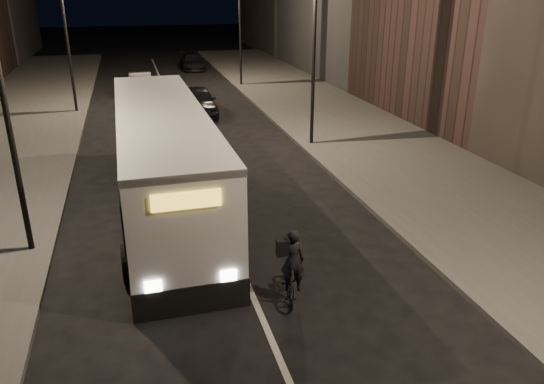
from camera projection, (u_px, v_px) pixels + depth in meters
ground at (254, 300)px, 12.97m from camera, size 180.00×180.00×0.00m
sidewalk_right at (351, 130)px, 27.55m from camera, size 7.00×70.00×0.16m
streetlight_right_mid at (309, 28)px, 23.04m from camera, size 1.20×0.44×8.12m
streetlight_right_far at (236, 10)px, 37.40m from camera, size 1.20×0.44×8.12m
streetlight_left_near at (9, 62)px, 13.29m from camera, size 1.20×0.44×8.12m
streetlight_left_far at (69, 18)px, 29.45m from camera, size 1.20×0.44×8.12m
city_bus at (163, 156)px, 17.46m from camera, size 3.19×12.98×3.48m
cyclist_on_bicycle at (290, 275)px, 12.80m from camera, size 0.92×1.75×1.92m
car_near at (199, 101)px, 30.79m from camera, size 1.94×4.67×1.58m
car_mid at (141, 82)px, 37.32m from camera, size 1.71×4.30×1.39m
car_far at (192, 61)px, 46.88m from camera, size 1.92×4.70×1.36m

